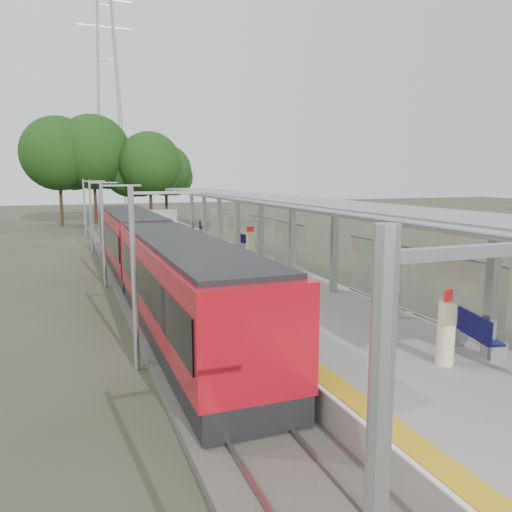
{
  "coord_description": "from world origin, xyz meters",
  "views": [
    {
      "loc": [
        -8.04,
        -7.42,
        5.67
      ],
      "look_at": [
        -0.54,
        12.19,
        2.3
      ],
      "focal_mm": 35.0,
      "sensor_mm": 36.0,
      "label": 1
    }
  ],
  "objects": [
    {
      "name": "pylon",
      "position": [
        -1.0,
        73.0,
        19.0
      ],
      "size": [
        8.0,
        4.0,
        38.0
      ],
      "primitive_type": null,
      "color": "#9EA0A5",
      "rests_on": "ground"
    },
    {
      "name": "bench_far",
      "position": [
        2.62,
        33.36,
        1.49
      ],
      "size": [
        0.86,
        1.43,
        0.94
      ],
      "rotation": [
        0.0,
        0.0,
        -0.34
      ],
      "color": "#100F4E",
      "rests_on": "platform"
    },
    {
      "name": "bench_near",
      "position": [
        1.94,
        2.33,
        1.59
      ],
      "size": [
        0.91,
        1.7,
        1.11
      ],
      "rotation": [
        0.0,
        0.0,
        -0.27
      ],
      "color": "#100F4E",
      "rests_on": "platform"
    },
    {
      "name": "bench_mid",
      "position": [
        2.61,
        22.58,
        1.52
      ],
      "size": [
        0.89,
        1.51,
        0.99
      ],
      "rotation": [
        0.0,
        0.0,
        0.32
      ],
      "color": "#100F4E",
      "rests_on": "platform"
    },
    {
      "name": "ground",
      "position": [
        0.0,
        0.0,
        0.0
      ],
      "size": [
        200.0,
        200.0,
        0.0
      ],
      "primitive_type": "plane",
      "color": "#474438",
      "rests_on": "ground"
    },
    {
      "name": "train",
      "position": [
        -4.5,
        15.33,
        2.05
      ],
      "size": [
        2.74,
        27.6,
        3.62
      ],
      "color": "black",
      "rests_on": "ground"
    },
    {
      "name": "canopy",
      "position": [
        1.61,
        16.19,
        4.2
      ],
      "size": [
        3.27,
        38.0,
        3.66
      ],
      "color": "#9EA0A5",
      "rests_on": "platform"
    },
    {
      "name": "tactile_strip",
      "position": [
        -2.55,
        20.0,
        1.01
      ],
      "size": [
        0.6,
        50.0,
        0.02
      ],
      "primitive_type": "cube",
      "color": "gold",
      "rests_on": "platform"
    },
    {
      "name": "end_fence",
      "position": [
        0.0,
        44.95,
        1.6
      ],
      "size": [
        6.0,
        0.1,
        1.2
      ],
      "primitive_type": "cube",
      "color": "#9EA0A5",
      "rests_on": "platform"
    },
    {
      "name": "info_pillar_near",
      "position": [
        0.63,
        2.03,
        1.83
      ],
      "size": [
        0.43,
        0.43,
        1.92
      ],
      "rotation": [
        0.0,
        0.0,
        0.43
      ],
      "color": "beige",
      "rests_on": "platform"
    },
    {
      "name": "litter_bin",
      "position": [
        1.11,
        19.79,
        1.41
      ],
      "size": [
        0.53,
        0.53,
        0.82
      ],
      "primitive_type": "cylinder",
      "rotation": [
        0.0,
        0.0,
        -0.42
      ],
      "color": "#9EA0A5",
      "rests_on": "platform"
    },
    {
      "name": "trackbed",
      "position": [
        -4.5,
        20.0,
        0.12
      ],
      "size": [
        3.0,
        70.0,
        0.24
      ],
      "primitive_type": "cube",
      "color": "#59544C",
      "rests_on": "ground"
    },
    {
      "name": "platform",
      "position": [
        0.0,
        20.0,
        0.5
      ],
      "size": [
        6.0,
        50.0,
        1.0
      ],
      "primitive_type": "cube",
      "color": "gray",
      "rests_on": "ground"
    },
    {
      "name": "catenary_masts",
      "position": [
        -6.22,
        19.0,
        2.91
      ],
      "size": [
        2.08,
        48.16,
        5.4
      ],
      "color": "#9EA0A5",
      "rests_on": "ground"
    },
    {
      "name": "tree_cluster",
      "position": [
        -2.95,
        53.46,
        7.58
      ],
      "size": [
        19.93,
        12.27,
        12.62
      ],
      "color": "#382316",
      "rests_on": "ground"
    },
    {
      "name": "info_pillar_far",
      "position": [
        1.18,
        17.54,
        1.87
      ],
      "size": [
        0.45,
        0.45,
        2.0
      ],
      "rotation": [
        0.0,
        0.0,
        -0.08
      ],
      "color": "beige",
      "rests_on": "platform"
    }
  ]
}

